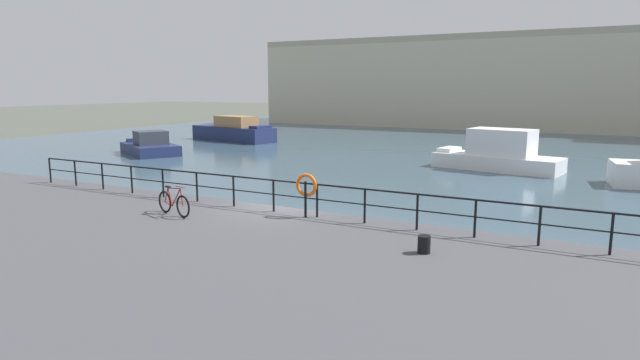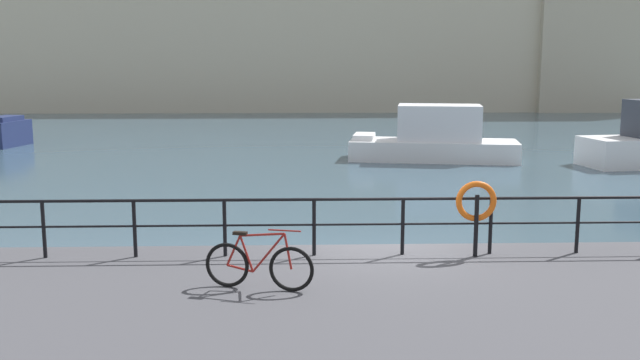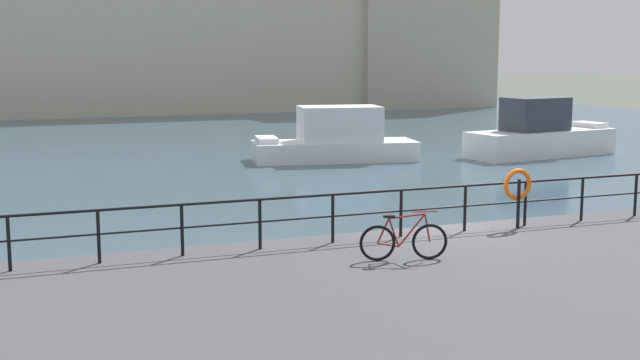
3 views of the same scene
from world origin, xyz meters
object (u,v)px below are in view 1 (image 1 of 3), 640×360
object	(u,v)px
moored_white_yacht	(234,131)
mooring_bollard	(424,244)
moored_red_daysailer	(498,154)
harbor_building	(575,79)
life_ring_stand	(306,187)
parked_bicycle	(174,203)
moored_harbor_tender	(150,146)

from	to	relation	value
moored_white_yacht	mooring_bollard	bearing A→B (deg)	-33.72
moored_red_daysailer	moored_white_yacht	size ratio (longest dim) A/B	0.85
harbor_building	mooring_bollard	world-z (taller)	harbor_building
moored_white_yacht	life_ring_stand	world-z (taller)	moored_white_yacht
moored_red_daysailer	parked_bicycle	world-z (taller)	moored_red_daysailer
harbor_building	mooring_bollard	bearing A→B (deg)	-90.29
harbor_building	parked_bicycle	world-z (taller)	harbor_building
parked_bicycle	moored_white_yacht	bearing A→B (deg)	138.17
moored_white_yacht	life_ring_stand	size ratio (longest dim) A/B	6.34
moored_red_daysailer	mooring_bollard	world-z (taller)	moored_red_daysailer
moored_white_yacht	moored_harbor_tender	size ratio (longest dim) A/B	1.44
parked_bicycle	moored_harbor_tender	bearing A→B (deg)	152.02
harbor_building	moored_white_yacht	distance (m)	39.38
mooring_bollard	harbor_building	bearing A→B (deg)	89.71
moored_red_daysailer	mooring_bollard	size ratio (longest dim) A/B	17.08
moored_red_daysailer	mooring_bollard	xyz separation A→B (m)	(1.67, -19.72, 0.00)
moored_red_daysailer	life_ring_stand	world-z (taller)	moored_red_daysailer
harbor_building	moored_red_daysailer	xyz separation A→B (m)	(-1.95, -35.61, -4.75)
moored_harbor_tender	parked_bicycle	world-z (taller)	parked_bicycle
harbor_building	moored_red_daysailer	world-z (taller)	harbor_building
harbor_building	life_ring_stand	size ratio (longest dim) A/B	43.83
moored_red_daysailer	moored_harbor_tender	distance (m)	23.89
harbor_building	life_ring_stand	world-z (taller)	harbor_building
life_ring_stand	mooring_bollard	bearing A→B (deg)	-22.95
harbor_building	parked_bicycle	size ratio (longest dim) A/B	35.41
moored_red_daysailer	harbor_building	bearing A→B (deg)	-82.76
parked_bicycle	life_ring_stand	world-z (taller)	life_ring_stand
harbor_building	moored_white_yacht	size ratio (longest dim) A/B	6.92
moored_red_daysailer	moored_harbor_tender	xyz separation A→B (m)	(-23.51, -4.24, -0.38)
moored_harbor_tender	parked_bicycle	bearing A→B (deg)	165.84
moored_harbor_tender	moored_white_yacht	bearing A→B (deg)	-58.63
moored_white_yacht	mooring_bollard	world-z (taller)	moored_white_yacht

